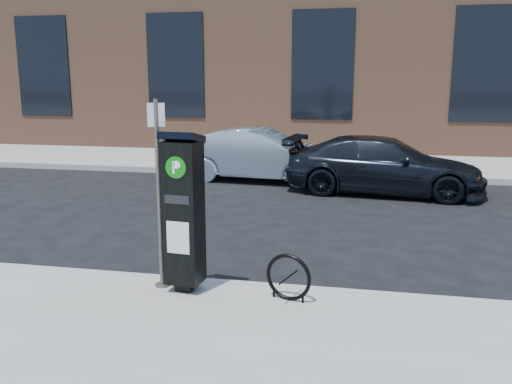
% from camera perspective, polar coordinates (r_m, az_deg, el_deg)
% --- Properties ---
extents(ground, '(120.00, 120.00, 0.00)m').
position_cam_1_polar(ground, '(6.75, -1.90, -10.62)').
color(ground, black).
rests_on(ground, ground).
extents(sidewalk_far, '(60.00, 12.00, 0.15)m').
position_cam_1_polar(sidewalk_far, '(20.28, 7.25, 4.68)').
color(sidewalk_far, gray).
rests_on(sidewalk_far, ground).
extents(curb_near, '(60.00, 0.12, 0.16)m').
position_cam_1_polar(curb_near, '(6.71, -1.95, -10.10)').
color(curb_near, '#9E9B93').
rests_on(curb_near, ground).
extents(curb_far, '(60.00, 0.12, 0.16)m').
position_cam_1_polar(curb_far, '(14.38, 5.45, 1.78)').
color(curb_far, '#9E9B93').
rests_on(curb_far, ground).
extents(building, '(28.00, 10.05, 8.25)m').
position_cam_1_polar(building, '(23.16, 8.10, 15.64)').
color(building, brown).
rests_on(building, ground).
extents(parking_kiosk, '(0.47, 0.42, 1.87)m').
position_cam_1_polar(parking_kiosk, '(6.23, -7.62, -1.92)').
color(parking_kiosk, black).
rests_on(parking_kiosk, sidewalk_near).
extents(sign_pole, '(0.19, 0.18, 2.21)m').
position_cam_1_polar(sign_pole, '(6.36, -10.16, -0.45)').
color(sign_pole, '#58514D').
rests_on(sign_pole, sidewalk_near).
extents(bike_rack, '(0.53, 0.20, 0.54)m').
position_cam_1_polar(bike_rack, '(6.10, 3.43, -8.97)').
color(bike_rack, black).
rests_on(bike_rack, sidewalk_near).
extents(car_silver, '(4.19, 1.80, 1.34)m').
position_cam_1_polar(car_silver, '(13.85, 0.38, 3.94)').
color(car_silver, '#93A8BB').
rests_on(car_silver, ground).
extents(car_dark, '(4.60, 2.26, 1.29)m').
position_cam_1_polar(car_dark, '(12.67, 13.28, 2.75)').
color(car_dark, black).
rests_on(car_dark, ground).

